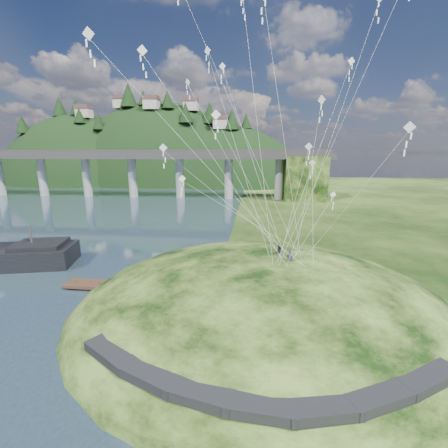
# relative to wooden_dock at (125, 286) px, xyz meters

# --- Properties ---
(ground) EXTENTS (320.00, 320.00, 0.00)m
(ground) POSITION_rel_wooden_dock_xyz_m (6.34, -4.49, -0.40)
(ground) COLOR black
(ground) RESTS_ON ground
(grass_hill) EXTENTS (36.00, 32.00, 13.00)m
(grass_hill) POSITION_rel_wooden_dock_xyz_m (14.34, -2.49, -1.90)
(grass_hill) COLOR black
(grass_hill) RESTS_ON ground
(footpath) EXTENTS (22.29, 5.84, 0.83)m
(footpath) POSITION_rel_wooden_dock_xyz_m (13.81, -14.23, 1.68)
(footpath) COLOR black
(footpath) RESTS_ON ground
(bridge) EXTENTS (160.00, 11.00, 15.00)m
(bridge) POSITION_rel_wooden_dock_xyz_m (-20.11, 65.58, 9.30)
(bridge) COLOR #2D2B2B
(bridge) RESTS_ON ground
(far_ridge) EXTENTS (153.00, 70.00, 94.50)m
(far_ridge) POSITION_rel_wooden_dock_xyz_m (-37.24, 117.68, -7.84)
(far_ridge) COLOR black
(far_ridge) RESTS_ON ground
(wooden_dock) EXTENTS (12.83, 2.25, 0.91)m
(wooden_dock) POSITION_rel_wooden_dock_xyz_m (0.00, 0.00, 0.00)
(wooden_dock) COLOR #352015
(wooden_dock) RESTS_ON ground
(kite_flyers) EXTENTS (1.66, 2.73, 1.88)m
(kite_flyers) POSITION_rel_wooden_dock_xyz_m (16.07, -1.77, 5.42)
(kite_flyers) COLOR #282A36
(kite_flyers) RESTS_ON ground
(kite_swarm) EXTENTS (20.09, 17.21, 19.38)m
(kite_swarm) POSITION_rel_wooden_dock_xyz_m (13.20, 1.05, 18.47)
(kite_swarm) COLOR white
(kite_swarm) RESTS_ON ground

